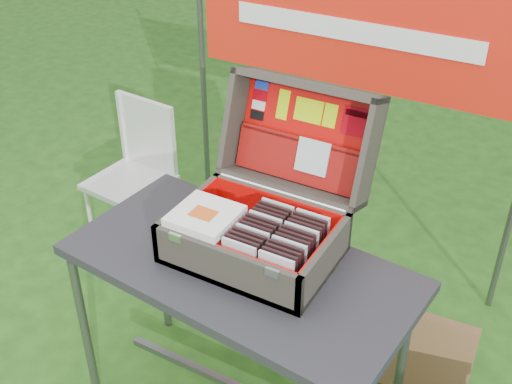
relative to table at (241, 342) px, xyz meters
The scene contains 83 objects.
table is the anchor object (origin of this frame).
table_top 0.38m from the table, ahead, with size 1.27×0.64×0.04m, color #2A2A2D.
table_leg_fl 0.63m from the table, 155.87° to the right, with size 0.04×0.04×0.75m, color #59595B.
table_leg_bl 0.63m from the table, 155.87° to the left, with size 0.04×0.04×0.75m, color #59595B.
table_leg_br 0.63m from the table, 24.13° to the left, with size 0.04×0.04×0.75m, color #59595B.
suitcase 0.67m from the table, 80.37° to the left, with size 0.59×0.58×0.53m, color #544E42, non-canonical shape.
suitcase_base_bottom 0.41m from the table, 71.73° to the left, with size 0.59×0.42×0.02m, color #544E42.
suitcase_base_wall_front 0.50m from the table, 81.13° to the right, with size 0.59×0.02×0.16m, color #544E42.
suitcase_base_wall_back 0.54m from the table, 85.41° to the left, with size 0.59×0.02×0.16m, color #544E42.
suitcase_base_wall_left 0.55m from the table, 166.31° to the left, with size 0.02×0.42×0.16m, color #544E42.
suitcase_base_wall_right 0.57m from the table, 11.85° to the left, with size 0.02×0.42×0.16m, color #544E42.
suitcase_liner_floor 0.43m from the table, 71.73° to the left, with size 0.54×0.37×0.01m, color red.
suitcase_latch_left 0.59m from the table, 138.94° to the right, with size 0.05×0.01×0.03m, color silver.
suitcase_latch_right 0.60m from the table, 34.86° to the right, with size 0.05×0.01×0.03m, color silver.
suitcase_hinge 0.62m from the table, 85.61° to the left, with size 0.02×0.02×0.53m, color silver.
suitcase_lid_back 0.85m from the table, 87.49° to the left, with size 0.59×0.42×0.02m, color #544E42.
suitcase_lid_rim_far 1.03m from the table, 87.49° to the left, with size 0.59×0.02×0.16m, color #544E42.
suitcase_lid_rim_near 0.64m from the table, 86.58° to the left, with size 0.59×0.02×0.16m, color #544E42.
suitcase_lid_rim_left 0.88m from the table, 122.14° to the left, with size 0.02×0.42×0.16m, color #544E42.
suitcase_lid_rim_right 0.89m from the table, 53.90° to the left, with size 0.02×0.42×0.16m, color #544E42.
suitcase_lid_liner 0.85m from the table, 87.42° to the left, with size 0.54×0.37×0.01m, color red.
suitcase_liner_wall_front 0.50m from the table, 80.08° to the right, with size 0.54×0.01×0.13m, color red.
suitcase_liner_wall_back 0.55m from the table, 85.15° to the left, with size 0.54×0.01×0.13m, color red.
suitcase_liner_wall_left 0.55m from the table, 165.53° to the left, with size 0.01×0.37×0.13m, color red.
suitcase_liner_wall_right 0.57m from the table, 12.43° to the left, with size 0.01×0.37×0.13m, color red.
suitcase_lid_pocket 0.75m from the table, 87.11° to the left, with size 0.52×0.17×0.03m, color maroon.
suitcase_pocket_edge 0.83m from the table, 87.25° to the left, with size 0.51×0.02×0.02m, color maroon.
suitcase_pocket_cd 0.78m from the table, 78.40° to the left, with size 0.13×0.13×0.01m, color silver.
lid_sticker_cc_a 1.01m from the table, 110.88° to the left, with size 0.06×0.04×0.00m, color #1933B2.
lid_sticker_cc_b 0.98m from the table, 111.37° to the left, with size 0.06×0.04×0.00m, color #A7000D.
lid_sticker_cc_c 0.94m from the table, 111.89° to the left, with size 0.06×0.04×0.00m, color white.
lid_sticker_cc_d 0.90m from the table, 112.44° to the left, with size 0.06×0.04×0.00m, color black.
lid_card_neon_tall 0.95m from the table, 100.29° to the left, with size 0.05×0.12×0.00m, color #C6F007.
lid_card_neon_main 0.94m from the table, 87.55° to the left, with size 0.12×0.09×0.00m, color #C6F007.
lid_card_neon_small 0.95m from the table, 77.35° to the left, with size 0.05×0.09×0.00m, color #C6F007.
lid_sticker_band 0.97m from the table, 66.34° to the left, with size 0.10×0.10×0.00m, color #A7000D.
lid_sticker_band_bar 0.99m from the table, 66.75° to the left, with size 0.09×0.02×0.00m, color black.
cd_left_0 0.51m from the table, 59.51° to the right, with size 0.13×0.01×0.15m, color silver.
cd_left_1 0.51m from the table, 52.40° to the right, with size 0.13×0.01×0.15m, color black.
cd_left_2 0.51m from the table, 41.95° to the right, with size 0.13×0.01×0.15m, color black.
cd_left_3 0.50m from the table, 26.52° to the right, with size 0.13×0.01×0.15m, color black.
cd_left_4 0.50m from the table, ahead, with size 0.13×0.01×0.15m, color silver.
cd_left_5 0.50m from the table, 16.73° to the left, with size 0.13×0.01×0.15m, color black.
cd_left_6 0.51m from the table, 35.01° to the left, with size 0.13×0.01×0.15m, color black.
cd_left_7 0.51m from the table, 47.73° to the left, with size 0.13×0.01×0.15m, color black.
cd_left_8 0.51m from the table, 56.31° to the left, with size 0.13×0.01×0.15m, color silver.
cd_left_9 0.52m from the table, 62.24° to the left, with size 0.13×0.01×0.15m, color black.
cd_left_10 0.52m from the table, 66.50° to the left, with size 0.13×0.01×0.15m, color black.
cd_left_11 0.53m from the table, 69.67° to the left, with size 0.13×0.01×0.15m, color black.
cd_left_12 0.53m from the table, 72.12° to the left, with size 0.13×0.01×0.15m, color silver.
cd_right_0 0.55m from the table, 26.19° to the right, with size 0.13×0.01×0.15m, color silver.
cd_right_1 0.54m from the table, 20.61° to the right, with size 0.13×0.01×0.15m, color black.
cd_right_2 0.54m from the table, 14.59° to the right, with size 0.13×0.01×0.15m, color black.
cd_right_3 0.54m from the table, ahead, with size 0.13×0.01×0.15m, color black.
cd_right_4 0.54m from the table, ahead, with size 0.13×0.01×0.15m, color silver.
cd_right_5 0.54m from the table, ahead, with size 0.13×0.01×0.15m, color black.
cd_right_6 0.54m from the table, 11.47° to the left, with size 0.13×0.01×0.15m, color black.
cd_right_7 0.54m from the table, 17.67° to the left, with size 0.13×0.01×0.15m, color black.
cd_right_8 0.55m from the table, 23.48° to the left, with size 0.13×0.01×0.15m, color silver.
cd_right_9 0.55m from the table, 28.82° to the left, with size 0.13×0.01×0.15m, color black.
cd_right_10 0.55m from the table, 33.66° to the left, with size 0.13×0.01×0.15m, color black.
cd_right_11 0.56m from the table, 38.01° to the left, with size 0.13×0.01×0.15m, color black.
cd_right_12 0.57m from the table, 41.91° to the left, with size 0.13×0.01×0.15m, color silver.
songbook_0 0.57m from the table, behind, with size 0.22×0.22×0.01m, color white.
songbook_1 0.58m from the table, behind, with size 0.22×0.22×0.01m, color white.
songbook_2 0.58m from the table, behind, with size 0.22×0.22×0.01m, color white.
songbook_3 0.59m from the table, behind, with size 0.22×0.22×0.01m, color white.
songbook_4 0.59m from the table, behind, with size 0.22×0.22×0.01m, color white.
songbook_5 0.60m from the table, behind, with size 0.22×0.22×0.01m, color white.
songbook_graphic 0.60m from the table, 169.18° to the right, with size 0.09×0.07×0.00m, color #D85919.
chair 1.29m from the table, 148.50° to the left, with size 0.39×0.43×0.85m, color silver, non-canonical shape.
chair_seat 1.29m from the table, 148.50° to the left, with size 0.39×0.39×0.03m, color silver.
chair_backrest 1.42m from the table, 142.03° to the left, with size 0.39×0.03×0.41m, color silver.
chair_leg_fl 1.37m from the table, 158.08° to the left, with size 0.02×0.02×0.44m, color silver.
chair_leg_fr 1.08m from the table, 151.43° to the left, with size 0.02×0.02×0.44m, color silver.
chair_leg_bl 1.53m from the table, 146.44° to the left, with size 0.02×0.02×0.44m, color silver.
chair_leg_br 1.27m from the table, 138.09° to the left, with size 0.02×0.02×0.44m, color silver.
chair_upright_left 1.55m from the table, 145.84° to the left, with size 0.02×0.02×0.41m, color silver.
chair_upright_right 1.29m from the table, 137.44° to the left, with size 0.02×0.02×0.41m, color silver.
cardboard_box 0.83m from the table, 37.66° to the left, with size 0.36×0.06×0.38m, color olive.
banner_post_left 1.57m from the table, 128.36° to the left, with size 0.03×0.03×1.70m, color #59595B.
banner 1.48m from the table, 93.96° to the left, with size 1.60×0.01×0.55m, color red.
banner_text 1.47m from the table, 94.00° to the left, with size 1.20×0.00×0.10m, color white.
Camera 1 is at (1.02, -1.62, 2.26)m, focal length 45.00 mm.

